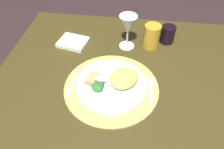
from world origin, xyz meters
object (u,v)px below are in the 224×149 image
Objects in this scene: dinner_plate at (110,85)px; spoon at (150,85)px; dining_table at (127,105)px; dark_tumbler at (167,34)px; napkin at (72,42)px; amber_tumbler at (151,36)px; wine_glass at (127,26)px; fork at (72,82)px.

dinner_plate reaches higher than spoon.
dark_tumbler is (0.15, 0.28, 0.21)m from dining_table.
dinner_plate is 2.09× the size of napkin.
napkin is (-0.36, 0.22, 0.00)m from spoon.
dinner_plate is at bearing -124.55° from dark_tumbler.
dining_table is 10.08× the size of amber_tumbler.
dining_table is at bearing -81.13° from wine_glass.
spoon is (0.08, -0.02, 0.17)m from dining_table.
dinner_plate is 3.32× the size of dark_tumbler.
dining_table is 8.59× the size of spoon.
dining_table is 0.39m from napkin.
dining_table is 6.63× the size of fork.
dining_table is at bearing -108.12° from amber_tumbler.
wine_glass is at bearing 115.14° from spoon.
dinner_plate reaches higher than napkin.
fork is 1.28× the size of napkin.
dinner_plate is 0.32m from amber_tumbler.
wine_glass is at bearing 81.88° from dinner_plate.
dark_tumbler reaches higher than dinner_plate.
napkin is 0.36m from amber_tumbler.
dark_tumbler is (0.07, 0.30, 0.03)m from spoon.
amber_tumbler is (0.30, 0.27, 0.05)m from fork.
spoon is 1.58× the size of dark_tumbler.
fork is (-0.22, -0.04, 0.17)m from dining_table.
amber_tumbler reaches higher than napkin.
dining_table is 8.49× the size of napkin.
fork is at bearing -176.29° from spoon.
napkin reaches higher than spoon.
dinner_plate is at bearing -171.56° from spoon.
wine_glass reaches higher than napkin.
dining_table is 0.33m from amber_tumbler.
napkin is 1.59× the size of dark_tumbler.
dark_tumbler is at bearing 9.79° from napkin.
napkin is at bearing 104.82° from fork.
fork is (-0.15, 0.00, -0.01)m from dinner_plate.
wine_glass reaches higher than dinner_plate.
dinner_plate is 0.28m from wine_glass.
napkin is at bearing 144.98° from dining_table.
spoon is 0.26m from amber_tumbler.
amber_tumbler is at bearing 90.71° from spoon.
wine_glass is (-0.03, 0.21, 0.27)m from dining_table.
fork is at bearing -75.18° from napkin.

